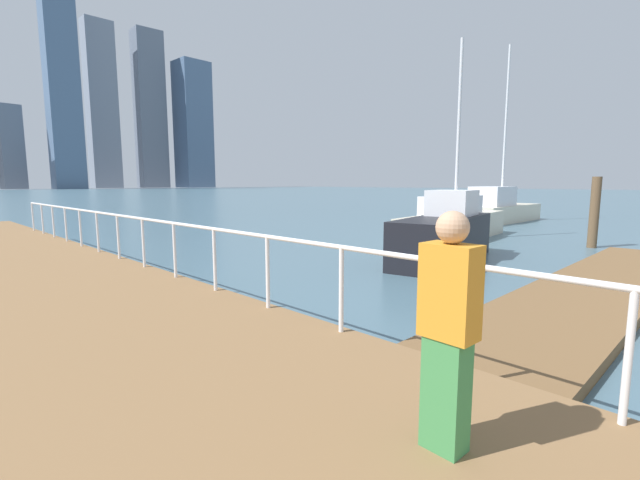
{
  "coord_description": "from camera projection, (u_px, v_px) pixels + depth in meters",
  "views": [
    {
      "loc": [
        -6.92,
        5.07,
        2.22
      ],
      "look_at": [
        -1.6,
        10.4,
        1.21
      ],
      "focal_mm": 24.09,
      "sensor_mm": 36.0,
      "label": 1
    }
  ],
  "objects": [
    {
      "name": "skyline_tower_3",
      "position": [
        8.0,
        148.0,
        147.81
      ],
      "size": [
        7.52,
        13.25,
        28.14
      ],
      "primitive_type": "cube",
      "rotation": [
        0.0,
        0.0,
        0.06
      ],
      "color": "slate",
      "rests_on": "ground_plane"
    },
    {
      "name": "skyline_tower_4",
      "position": [
        61.0,
        73.0,
        144.55
      ],
      "size": [
        10.46,
        12.56,
        77.52
      ],
      "primitive_type": "cube",
      "rotation": [
        0.0,
        0.0,
        -0.09
      ],
      "color": "slate",
      "rests_on": "ground_plane"
    },
    {
      "name": "moored_boat_2",
      "position": [
        444.0,
        234.0,
        12.13
      ],
      "size": [
        5.0,
        2.39,
        2.0
      ],
      "color": "black",
      "rests_on": "ground_plane"
    },
    {
      "name": "ground_plane",
      "position": [
        165.0,
        244.0,
        15.61
      ],
      "size": [
        300.0,
        300.0,
        0.0
      ],
      "primitive_type": "plane",
      "color": "#476675"
    },
    {
      "name": "skyline_tower_5",
      "position": [
        102.0,
        106.0,
        170.27
      ],
      "size": [
        10.78,
        6.69,
        64.69
      ],
      "primitive_type": "cube",
      "rotation": [
        0.0,
        0.0,
        0.0
      ],
      "color": "gray",
      "rests_on": "ground_plane"
    },
    {
      "name": "pedestrian_0",
      "position": [
        448.0,
        330.0,
        2.85
      ],
      "size": [
        0.24,
        0.37,
        1.64
      ],
      "color": "#3F8C4C",
      "rests_on": "boardwalk"
    },
    {
      "name": "moored_boat_4",
      "position": [
        499.0,
        208.0,
        24.18
      ],
      "size": [
        6.63,
        2.11,
        9.64
      ],
      "color": "beige",
      "rests_on": "ground_plane"
    },
    {
      "name": "floating_dock",
      "position": [
        595.0,
        290.0,
        8.54
      ],
      "size": [
        12.69,
        2.0,
        0.18
      ],
      "primitive_type": "cube",
      "color": "brown",
      "rests_on": "ground_plane"
    },
    {
      "name": "skyline_tower_7",
      "position": [
        193.0,
        126.0,
        190.59
      ],
      "size": [
        13.55,
        12.3,
        54.41
      ],
      "primitive_type": "cube",
      "rotation": [
        0.0,
        0.0,
        0.03
      ],
      "color": "slate",
      "rests_on": "ground_plane"
    },
    {
      "name": "skyline_tower_6",
      "position": [
        150.0,
        111.0,
        182.19
      ],
      "size": [
        11.61,
        9.41,
        64.77
      ],
      "primitive_type": "cube",
      "rotation": [
        0.0,
        0.0,
        -0.06
      ],
      "color": "slate",
      "rests_on": "ground_plane"
    },
    {
      "name": "dock_piling_3",
      "position": [
        594.0,
        212.0,
        14.58
      ],
      "size": [
        0.3,
        0.3,
        2.42
      ],
      "primitive_type": "cylinder",
      "color": "brown",
      "rests_on": "ground_plane"
    },
    {
      "name": "boardwalk_railing",
      "position": [
        301.0,
        259.0,
        5.67
      ],
      "size": [
        0.06,
        30.31,
        1.08
      ],
      "color": "white",
      "rests_on": "boardwalk"
    },
    {
      "name": "moored_boat_3",
      "position": [
        454.0,
        222.0,
        16.66
      ],
      "size": [
        7.21,
        2.37,
        7.52
      ],
      "color": "beige",
      "rests_on": "ground_plane"
    }
  ]
}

